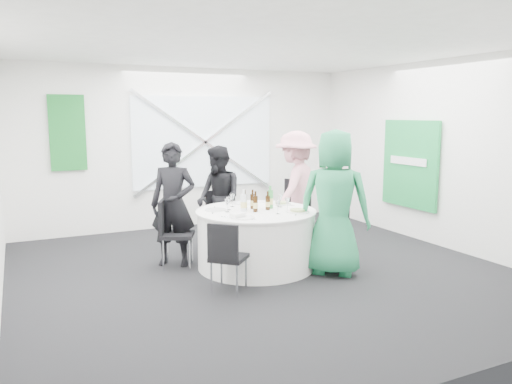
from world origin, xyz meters
name	(u,v)px	position (x,y,z in m)	size (l,w,h in m)	color
floor	(263,271)	(0.00, 0.00, 0.00)	(6.00, 6.00, 0.00)	black
ceiling	(263,46)	(0.00, 0.00, 2.80)	(6.00, 6.00, 0.00)	silver
wall_back	(188,148)	(0.00, 3.00, 1.40)	(6.00, 6.00, 0.00)	white
wall_front	(453,199)	(0.00, -3.00, 1.40)	(6.00, 6.00, 0.00)	white
wall_right	(442,154)	(3.00, 0.00, 1.40)	(6.00, 6.00, 0.00)	white
window_panel	(204,142)	(0.30, 2.96, 1.50)	(2.60, 0.03, 1.60)	silver
window_brace_a	(205,142)	(0.30, 2.92, 1.50)	(0.05, 0.05, 3.16)	silver
window_brace_b	(205,142)	(0.30, 2.92, 1.50)	(0.05, 0.05, 3.16)	silver
green_banner	(68,133)	(-2.00, 2.95, 1.70)	(0.55, 0.04, 1.20)	#146526
green_sign	(410,164)	(2.94, 0.60, 1.20)	(0.05, 1.20, 1.40)	#1A9442
banquet_table	(256,239)	(0.00, 0.20, 0.38)	(1.56, 1.56, 0.76)	white
chair_back	(220,215)	(-0.05, 1.32, 0.50)	(0.41, 0.42, 0.86)	black
chair_back_left	(171,228)	(-1.00, 0.66, 0.52)	(0.54, 0.54, 0.90)	black
chair_back_right	(294,207)	(1.00, 0.94, 0.59)	(0.64, 0.64, 1.01)	black
chair_front_right	(338,229)	(0.87, -0.39, 0.54)	(0.58, 0.58, 0.92)	black
chair_front_left	(226,253)	(-0.73, -0.57, 0.48)	(0.53, 0.53, 0.82)	black
person_man_back_left	(173,204)	(-0.94, 0.76, 0.82)	(0.60, 0.39, 1.64)	black
person_man_back	(219,198)	(-0.11, 1.23, 0.77)	(0.75, 0.41, 1.54)	black
person_woman_pink	(296,189)	(1.03, 0.94, 0.87)	(1.13, 0.52, 1.75)	pink
person_woman_green	(334,203)	(0.75, -0.47, 0.91)	(0.89, 0.58, 1.82)	#268B57
plate_back	(241,203)	(0.03, 0.74, 0.77)	(0.29, 0.29, 0.01)	white
plate_back_left	(216,210)	(-0.48, 0.42, 0.77)	(0.28, 0.28, 0.01)	white
plate_back_right	(281,203)	(0.50, 0.42, 0.78)	(0.26, 0.26, 0.04)	white
plate_front_right	(298,211)	(0.42, -0.15, 0.78)	(0.29, 0.29, 0.04)	white
plate_front_left	(243,217)	(-0.35, -0.17, 0.77)	(0.29, 0.29, 0.01)	white
napkin	(238,215)	(-0.42, -0.16, 0.80)	(0.16, 0.11, 0.05)	white
beer_bottle_a	(245,203)	(-0.14, 0.25, 0.86)	(0.06, 0.06, 0.27)	#361D09
beer_bottle_b	(253,202)	(0.00, 0.31, 0.86)	(0.06, 0.06, 0.26)	#361D09
beer_bottle_c	(268,203)	(0.15, 0.16, 0.85)	(0.06, 0.06, 0.24)	#361D09
beer_bottle_d	(255,204)	(-0.05, 0.11, 0.86)	(0.06, 0.06, 0.27)	#361D09
green_water_bottle	(270,200)	(0.23, 0.24, 0.88)	(0.08, 0.08, 0.30)	green
clear_water_bottle	(244,203)	(-0.18, 0.20, 0.87)	(0.08, 0.08, 0.28)	silver
wine_glass_a	(229,201)	(-0.31, 0.37, 0.88)	(0.07, 0.07, 0.17)	white
wine_glass_b	(227,202)	(-0.38, 0.25, 0.88)	(0.07, 0.07, 0.17)	white
wine_glass_c	(278,204)	(0.14, -0.13, 0.88)	(0.07, 0.07, 0.17)	white
wine_glass_d	(232,197)	(-0.17, 0.57, 0.88)	(0.07, 0.07, 0.17)	white
wine_glass_e	(280,198)	(0.39, 0.27, 0.88)	(0.07, 0.07, 0.17)	white
wine_glass_f	(287,202)	(0.34, -0.03, 0.88)	(0.07, 0.07, 0.17)	white
fork_a	(250,202)	(0.16, 0.75, 0.76)	(0.01, 0.15, 0.01)	silver
knife_a	(230,204)	(-0.12, 0.76, 0.76)	(0.01, 0.15, 0.01)	silver
fork_b	(214,208)	(-0.43, 0.58, 0.76)	(0.01, 0.15, 0.01)	silver
knife_b	(213,213)	(-0.57, 0.28, 0.76)	(0.01, 0.15, 0.01)	silver
fork_c	(296,215)	(0.32, -0.28, 0.76)	(0.01, 0.15, 0.01)	silver
knife_c	(300,210)	(0.53, -0.03, 0.76)	(0.01, 0.15, 0.01)	silver
fork_d	(226,217)	(-0.52, -0.05, 0.76)	(0.01, 0.15, 0.01)	silver
knife_d	(250,219)	(-0.32, -0.28, 0.76)	(0.01, 0.15, 0.01)	silver
fork_e	(290,205)	(0.56, 0.31, 0.76)	(0.01, 0.15, 0.01)	silver
knife_e	(264,202)	(0.35, 0.66, 0.76)	(0.01, 0.15, 0.01)	silver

